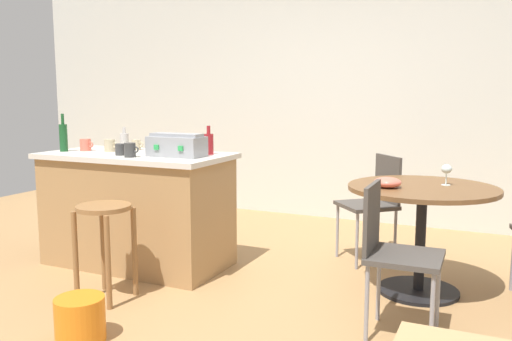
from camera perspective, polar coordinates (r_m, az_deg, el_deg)
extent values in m
plane|color=#A37A4C|center=(3.87, -1.87, -12.45)|extent=(8.80, 8.80, 0.00)
cube|color=beige|center=(5.90, 8.87, 7.94)|extent=(8.00, 0.10, 2.70)
cube|color=#A37A4C|center=(4.39, -12.49, -4.29)|extent=(1.43, 0.70, 0.86)
cube|color=beige|center=(4.32, -12.68, 1.54)|extent=(1.49, 0.76, 0.04)
cylinder|color=olive|center=(3.75, -12.79, -8.41)|extent=(0.04, 0.04, 0.61)
cylinder|color=olive|center=(3.91, -15.93, -7.82)|extent=(0.04, 0.04, 0.61)
cylinder|color=olive|center=(3.73, -18.64, -8.75)|extent=(0.04, 0.04, 0.61)
cylinder|color=olive|center=(3.55, -15.46, -9.44)|extent=(0.04, 0.04, 0.61)
cylinder|color=olive|center=(3.66, -15.90, -3.79)|extent=(0.36, 0.36, 0.03)
cylinder|color=black|center=(3.96, 16.85, -12.11)|extent=(0.55, 0.55, 0.02)
cylinder|color=black|center=(3.86, 17.06, -7.28)|extent=(0.07, 0.07, 0.72)
cylinder|color=brown|center=(3.78, 17.30, -1.82)|extent=(0.99, 0.99, 0.03)
cube|color=#47423D|center=(4.45, 11.66, -3.64)|extent=(0.57, 0.57, 0.03)
cube|color=#47423D|center=(4.51, 13.84, -0.97)|extent=(0.26, 0.28, 0.40)
cylinder|color=gray|center=(4.44, 14.57, -6.92)|extent=(0.02, 0.02, 0.45)
cylinder|color=gray|center=(4.73, 12.37, -5.95)|extent=(0.02, 0.02, 0.45)
cylinder|color=gray|center=(4.57, 8.65, -6.34)|extent=(0.02, 0.02, 0.45)
cylinder|color=gray|center=(4.28, 10.68, -7.39)|extent=(0.02, 0.02, 0.45)
cube|color=#47423D|center=(3.12, 15.56, -8.84)|extent=(0.41, 0.41, 0.03)
cube|color=#47423D|center=(3.10, 12.21, -5.01)|extent=(0.03, 0.36, 0.40)
cylinder|color=gray|center=(3.38, 12.90, -11.70)|extent=(0.02, 0.02, 0.45)
cylinder|color=gray|center=(3.07, 11.69, -13.76)|extent=(0.02, 0.02, 0.45)
cylinder|color=gray|center=(3.02, 18.21, -14.33)|extent=(0.02, 0.02, 0.45)
cylinder|color=gray|center=(3.34, 18.77, -12.17)|extent=(0.02, 0.02, 0.45)
cube|color=gray|center=(4.04, -8.42, 2.54)|extent=(0.42, 0.21, 0.15)
cube|color=gray|center=(4.03, -8.45, 3.76)|extent=(0.40, 0.13, 0.02)
cube|color=green|center=(4.00, -10.55, 2.45)|extent=(0.04, 0.01, 0.04)
cube|color=green|center=(3.89, -8.03, 2.34)|extent=(0.04, 0.01, 0.04)
cylinder|color=maroon|center=(4.14, -5.05, 2.81)|extent=(0.07, 0.07, 0.16)
cylinder|color=maroon|center=(4.13, -5.07, 4.34)|extent=(0.03, 0.03, 0.06)
cylinder|color=#B7B2AD|center=(4.66, -13.81, 3.04)|extent=(0.07, 0.07, 0.13)
cylinder|color=#B7B2AD|center=(4.66, -13.85, 4.17)|extent=(0.03, 0.03, 0.05)
cylinder|color=#194C23|center=(4.61, -19.79, 3.28)|extent=(0.06, 0.06, 0.22)
cylinder|color=#194C23|center=(4.61, -19.88, 5.17)|extent=(0.02, 0.02, 0.09)
cylinder|color=#383838|center=(4.21, -14.20, 2.19)|extent=(0.08, 0.08, 0.09)
torus|color=#383838|center=(4.17, -13.63, 2.22)|extent=(0.05, 0.01, 0.05)
cylinder|color=#383838|center=(4.06, -13.25, 2.14)|extent=(0.08, 0.08, 0.11)
torus|color=#383838|center=(4.02, -12.65, 2.19)|extent=(0.05, 0.01, 0.05)
cylinder|color=tan|center=(4.59, -12.62, 2.69)|extent=(0.08, 0.08, 0.08)
torus|color=tan|center=(4.56, -12.13, 2.73)|extent=(0.05, 0.01, 0.05)
cylinder|color=#DB6651|center=(4.62, -17.67, 2.62)|extent=(0.09, 0.09, 0.10)
torus|color=#DB6651|center=(4.58, -17.15, 2.66)|extent=(0.05, 0.01, 0.05)
cylinder|color=tan|center=(4.49, -15.28, 2.58)|extent=(0.09, 0.09, 0.10)
torus|color=tan|center=(4.46, -14.74, 2.63)|extent=(0.05, 0.01, 0.05)
cylinder|color=silver|center=(3.86, 19.53, -1.46)|extent=(0.06, 0.06, 0.00)
cylinder|color=silver|center=(3.86, 19.56, -0.84)|extent=(0.01, 0.01, 0.08)
ellipsoid|color=silver|center=(3.85, 19.61, 0.16)|extent=(0.07, 0.07, 0.06)
ellipsoid|color=#DB6651|center=(3.65, 13.81, -1.23)|extent=(0.18, 0.18, 0.07)
cylinder|color=orange|center=(3.23, -18.20, -14.78)|extent=(0.27, 0.27, 0.25)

